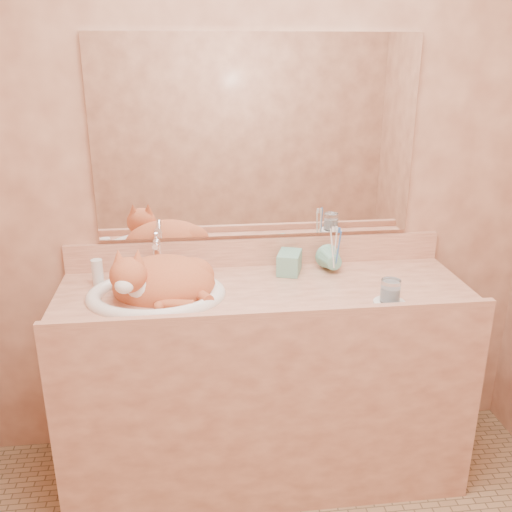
{
  "coord_description": "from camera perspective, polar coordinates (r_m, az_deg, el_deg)",
  "views": [
    {
      "loc": [
        -0.28,
        -1.29,
        1.73
      ],
      "look_at": [
        -0.04,
        0.7,
        0.99
      ],
      "focal_mm": 40.0,
      "sensor_mm": 36.0,
      "label": 1
    }
  ],
  "objects": [
    {
      "name": "soap_dispenser",
      "position": [
        2.29,
        3.13,
        0.05
      ],
      "size": [
        0.11,
        0.12,
        0.2
      ],
      "primitive_type": "imported",
      "rotation": [
        0.0,
        0.0,
        -0.32
      ],
      "color": "#6EB199",
      "rests_on": "vanity_counter"
    },
    {
      "name": "mirror",
      "position": [
        2.32,
        0.04,
        11.64
      ],
      "size": [
        1.3,
        0.02,
        0.8
      ],
      "primitive_type": "cube",
      "color": "white",
      "rests_on": "wall_back"
    },
    {
      "name": "vanity_counter",
      "position": [
        2.42,
        0.8,
        -12.6
      ],
      "size": [
        1.6,
        0.55,
        0.85
      ],
      "primitive_type": null,
      "color": "#A46149",
      "rests_on": "floor"
    },
    {
      "name": "cat",
      "position": [
        2.17,
        -9.64,
        -2.31
      ],
      "size": [
        0.41,
        0.35,
        0.22
      ],
      "primitive_type": null,
      "rotation": [
        0.0,
        0.0,
        -0.06
      ],
      "color": "#B14B29",
      "rests_on": "sink_basin"
    },
    {
      "name": "toothbrushes",
      "position": [
        2.33,
        7.97,
        0.93
      ],
      "size": [
        0.03,
        0.03,
        0.21
      ],
      "primitive_type": null,
      "color": "silver",
      "rests_on": "toothbrush_cup"
    },
    {
      "name": "wall_back",
      "position": [
        2.36,
        0.01,
        8.32
      ],
      "size": [
        2.4,
        0.02,
        2.5
      ],
      "primitive_type": "cube",
      "color": "#975C44",
      "rests_on": "ground"
    },
    {
      "name": "water_glass",
      "position": [
        2.13,
        13.29,
        -3.41
      ],
      "size": [
        0.07,
        0.07,
        0.08
      ],
      "primitive_type": "cylinder",
      "color": "silver",
      "rests_on": "saucer"
    },
    {
      "name": "lotion_bottle",
      "position": [
        2.32,
        -15.57,
        -1.6
      ],
      "size": [
        0.04,
        0.04,
        0.11
      ],
      "primitive_type": "cylinder",
      "color": "silver",
      "rests_on": "vanity_counter"
    },
    {
      "name": "toothbrush_cup",
      "position": [
        2.35,
        7.88,
        -0.83
      ],
      "size": [
        0.12,
        0.12,
        0.1
      ],
      "primitive_type": "imported",
      "rotation": [
        0.0,
        0.0,
        0.11
      ],
      "color": "#6EB199",
      "rests_on": "vanity_counter"
    },
    {
      "name": "faucet",
      "position": [
        2.34,
        -9.83,
        -0.09
      ],
      "size": [
        0.07,
        0.13,
        0.17
      ],
      "primitive_type": null,
      "rotation": [
        0.0,
        0.0,
        0.21
      ],
      "color": "white",
      "rests_on": "vanity_counter"
    },
    {
      "name": "sink_basin",
      "position": [
        2.16,
        -10.04,
        -2.04
      ],
      "size": [
        0.59,
        0.53,
        0.16
      ],
      "primitive_type": null,
      "rotation": [
        0.0,
        0.0,
        -0.23
      ],
      "color": "white",
      "rests_on": "vanity_counter"
    },
    {
      "name": "saucer",
      "position": [
        2.15,
        13.19,
        -4.57
      ],
      "size": [
        0.12,
        0.12,
        0.01
      ],
      "primitive_type": "cylinder",
      "color": "white",
      "rests_on": "vanity_counter"
    }
  ]
}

